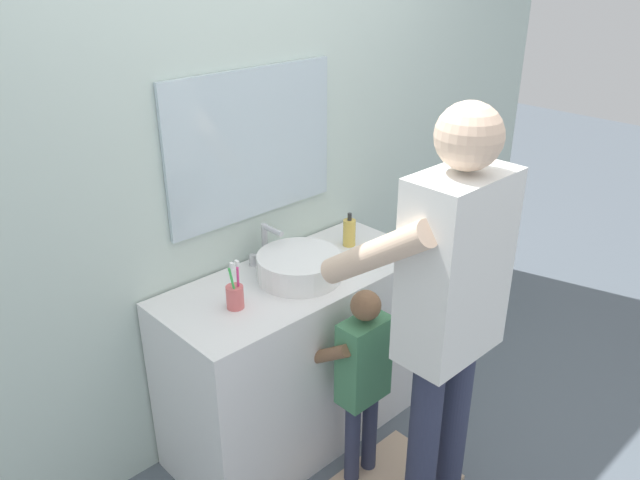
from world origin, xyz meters
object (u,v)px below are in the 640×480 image
Objects in this scene: soap_bottle at (349,232)px; adult_parent at (449,292)px; toothbrush_cup at (235,296)px; child_toddler at (362,371)px.

adult_parent is at bearing -110.71° from soap_bottle.
toothbrush_cup is at bearing -173.20° from soap_bottle.
adult_parent reaches higher than soap_bottle.
soap_bottle is 0.17× the size of child_toddler.
toothbrush_cup is at bearing 132.93° from child_toddler.
toothbrush_cup is 0.83m from adult_parent.
soap_bottle is at bearing 69.29° from adult_parent.
adult_parent reaches higher than toothbrush_cup.
child_toddler is at bearing -130.32° from soap_bottle.
adult_parent is (0.10, -0.32, 0.47)m from child_toddler.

